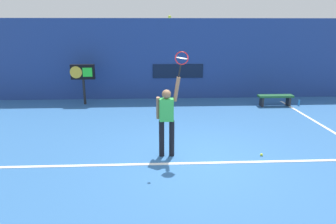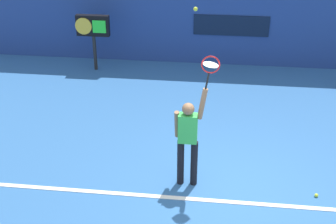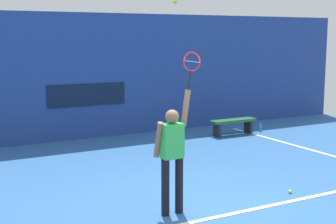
{
  "view_description": "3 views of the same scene",
  "coord_description": "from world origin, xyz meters",
  "px_view_note": "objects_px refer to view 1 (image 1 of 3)",
  "views": [
    {
      "loc": [
        -1.07,
        -6.83,
        3.15
      ],
      "look_at": [
        -0.72,
        0.37,
        1.07
      ],
      "focal_mm": 32.27,
      "sensor_mm": 36.0,
      "label": 1
    },
    {
      "loc": [
        -0.27,
        -6.99,
        5.27
      ],
      "look_at": [
        -1.15,
        0.34,
        1.39
      ],
      "focal_mm": 49.49,
      "sensor_mm": 36.0,
      "label": 2
    },
    {
      "loc": [
        -4.41,
        -6.37,
        2.83
      ],
      "look_at": [
        -0.42,
        0.92,
        1.52
      ],
      "focal_mm": 52.2,
      "sensor_mm": 36.0,
      "label": 3
    }
  ],
  "objects_px": {
    "tennis_racket": "(182,60)",
    "court_bench": "(275,98)",
    "tennis_ball": "(170,17)",
    "tennis_player": "(167,117)",
    "spare_ball": "(261,155)",
    "water_bottle": "(299,103)",
    "scoreboard_clock": "(83,74)"
  },
  "relations": [
    {
      "from": "tennis_player",
      "to": "water_bottle",
      "type": "distance_m",
      "value": 7.32
    },
    {
      "from": "tennis_player",
      "to": "scoreboard_clock",
      "type": "bearing_deg",
      "value": 120.77
    },
    {
      "from": "tennis_racket",
      "to": "spare_ball",
      "type": "relative_size",
      "value": 9.14
    },
    {
      "from": "tennis_player",
      "to": "tennis_ball",
      "type": "bearing_deg",
      "value": 31.68
    },
    {
      "from": "tennis_racket",
      "to": "tennis_ball",
      "type": "xyz_separation_m",
      "value": [
        -0.27,
        0.05,
        0.94
      ]
    },
    {
      "from": "scoreboard_clock",
      "to": "water_bottle",
      "type": "relative_size",
      "value": 6.84
    },
    {
      "from": "court_bench",
      "to": "tennis_player",
      "type": "bearing_deg",
      "value": -134.72
    },
    {
      "from": "tennis_ball",
      "to": "scoreboard_clock",
      "type": "relative_size",
      "value": 0.04
    },
    {
      "from": "water_bottle",
      "to": "tennis_racket",
      "type": "bearing_deg",
      "value": -138.47
    },
    {
      "from": "tennis_ball",
      "to": "court_bench",
      "type": "relative_size",
      "value": 0.05
    },
    {
      "from": "water_bottle",
      "to": "spare_ball",
      "type": "height_order",
      "value": "water_bottle"
    },
    {
      "from": "tennis_racket",
      "to": "tennis_player",
      "type": "bearing_deg",
      "value": 179.29
    },
    {
      "from": "court_bench",
      "to": "tennis_racket",
      "type": "bearing_deg",
      "value": -132.47
    },
    {
      "from": "tennis_player",
      "to": "water_bottle",
      "type": "relative_size",
      "value": 8.29
    },
    {
      "from": "court_bench",
      "to": "spare_ball",
      "type": "relative_size",
      "value": 20.59
    },
    {
      "from": "tennis_racket",
      "to": "court_bench",
      "type": "distance_m",
      "value": 6.62
    },
    {
      "from": "court_bench",
      "to": "water_bottle",
      "type": "bearing_deg",
      "value": 0.0
    },
    {
      "from": "tennis_player",
      "to": "spare_ball",
      "type": "relative_size",
      "value": 29.27
    },
    {
      "from": "tennis_ball",
      "to": "tennis_player",
      "type": "bearing_deg",
      "value": -148.32
    },
    {
      "from": "water_bottle",
      "to": "tennis_player",
      "type": "bearing_deg",
      "value": -140.3
    },
    {
      "from": "water_bottle",
      "to": "tennis_ball",
      "type": "bearing_deg",
      "value": -140.21
    },
    {
      "from": "tennis_player",
      "to": "tennis_racket",
      "type": "bearing_deg",
      "value": -0.71
    },
    {
      "from": "court_bench",
      "to": "water_bottle",
      "type": "xyz_separation_m",
      "value": [
        0.99,
        0.0,
        -0.22
      ]
    },
    {
      "from": "tennis_ball",
      "to": "scoreboard_clock",
      "type": "distance_m",
      "value": 6.51
    },
    {
      "from": "scoreboard_clock",
      "to": "tennis_player",
      "type": "bearing_deg",
      "value": -59.23
    },
    {
      "from": "tennis_ball",
      "to": "water_bottle",
      "type": "bearing_deg",
      "value": 39.79
    },
    {
      "from": "tennis_racket",
      "to": "scoreboard_clock",
      "type": "bearing_deg",
      "value": 123.41
    },
    {
      "from": "tennis_ball",
      "to": "spare_ball",
      "type": "relative_size",
      "value": 1.0
    },
    {
      "from": "tennis_player",
      "to": "scoreboard_clock",
      "type": "distance_m",
      "value": 6.18
    },
    {
      "from": "water_bottle",
      "to": "spare_ball",
      "type": "distance_m",
      "value": 5.76
    },
    {
      "from": "tennis_ball",
      "to": "spare_ball",
      "type": "xyz_separation_m",
      "value": [
        2.3,
        -0.18,
        -3.3
      ]
    },
    {
      "from": "tennis_racket",
      "to": "scoreboard_clock",
      "type": "xyz_separation_m",
      "value": [
        -3.5,
        5.31,
        -1.12
      ]
    }
  ]
}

